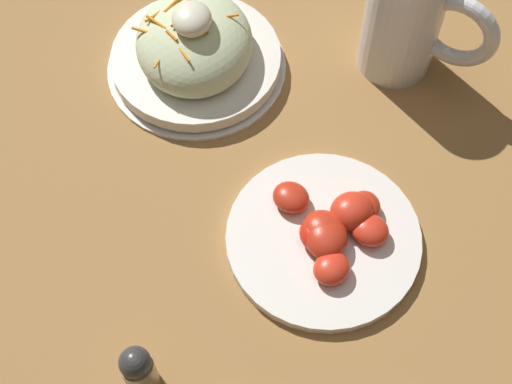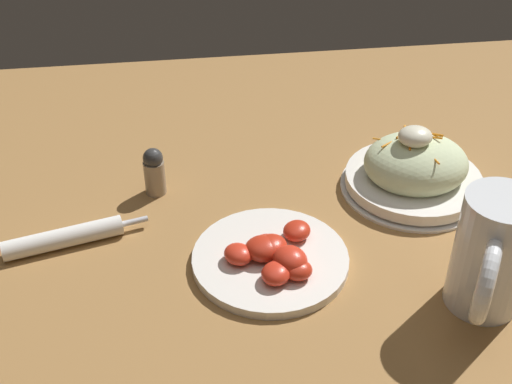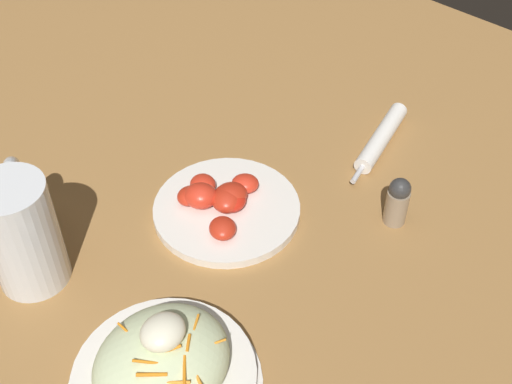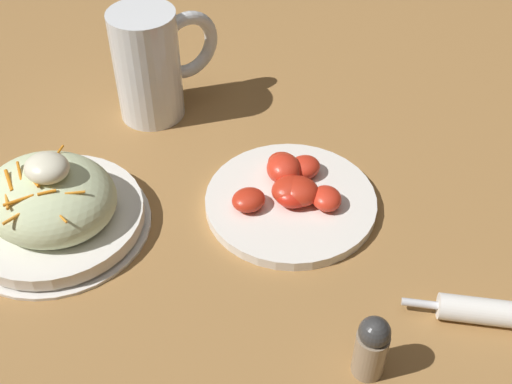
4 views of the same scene
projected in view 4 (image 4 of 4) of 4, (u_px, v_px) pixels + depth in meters
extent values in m
plane|color=#9E703D|center=(312.00, 166.00, 0.83)|extent=(1.43, 1.43, 0.00)
cylinder|color=white|center=(57.00, 224.00, 0.75)|extent=(0.21, 0.21, 0.01)
cylinder|color=white|center=(55.00, 217.00, 0.74)|extent=(0.20, 0.20, 0.02)
ellipsoid|color=beige|center=(50.00, 198.00, 0.72)|extent=(0.15, 0.13, 0.08)
cylinder|color=orange|center=(9.00, 180.00, 0.69)|extent=(0.03, 0.02, 0.01)
cylinder|color=orange|center=(19.00, 200.00, 0.67)|extent=(0.02, 0.03, 0.01)
cylinder|color=orange|center=(56.00, 174.00, 0.69)|extent=(0.01, 0.03, 0.01)
cylinder|color=orange|center=(16.00, 216.00, 0.67)|extent=(0.01, 0.03, 0.00)
cylinder|color=orange|center=(35.00, 183.00, 0.68)|extent=(0.02, 0.01, 0.01)
cylinder|color=orange|center=(58.00, 152.00, 0.73)|extent=(0.00, 0.02, 0.01)
cylinder|color=orange|center=(75.00, 193.00, 0.68)|extent=(0.02, 0.01, 0.00)
cylinder|color=orange|center=(20.00, 173.00, 0.69)|extent=(0.02, 0.02, 0.01)
cylinder|color=orange|center=(62.00, 217.00, 0.67)|extent=(0.02, 0.01, 0.00)
cylinder|color=orange|center=(7.00, 202.00, 0.67)|extent=(0.02, 0.02, 0.00)
cylinder|color=orange|center=(47.00, 192.00, 0.68)|extent=(0.02, 0.01, 0.00)
ellipsoid|color=#EFEACC|center=(47.00, 168.00, 0.69)|extent=(0.05, 0.04, 0.03)
cylinder|color=white|center=(147.00, 66.00, 0.86)|extent=(0.09, 0.09, 0.15)
cylinder|color=orange|center=(150.00, 87.00, 0.88)|extent=(0.08, 0.08, 0.08)
cylinder|color=white|center=(146.00, 56.00, 0.85)|extent=(0.08, 0.08, 0.01)
torus|color=white|center=(187.00, 45.00, 0.88)|extent=(0.07, 0.09, 0.10)
cylinder|color=silver|center=(420.00, 304.00, 0.66)|extent=(0.04, 0.02, 0.01)
cylinder|color=white|center=(287.00, 201.00, 0.77)|extent=(0.20, 0.20, 0.01)
ellipsoid|color=red|center=(299.00, 191.00, 0.76)|extent=(0.05, 0.05, 0.03)
ellipsoid|color=red|center=(326.00, 198.00, 0.75)|extent=(0.05, 0.05, 0.02)
ellipsoid|color=red|center=(288.00, 189.00, 0.76)|extent=(0.06, 0.06, 0.03)
ellipsoid|color=red|center=(304.00, 167.00, 0.79)|extent=(0.05, 0.05, 0.02)
ellipsoid|color=red|center=(249.00, 200.00, 0.75)|extent=(0.05, 0.05, 0.02)
ellipsoid|color=red|center=(283.00, 163.00, 0.80)|extent=(0.04, 0.03, 0.02)
ellipsoid|color=red|center=(295.00, 193.00, 0.76)|extent=(0.06, 0.06, 0.02)
ellipsoid|color=red|center=(284.00, 169.00, 0.78)|extent=(0.06, 0.06, 0.03)
cylinder|color=gray|center=(370.00, 353.00, 0.60)|extent=(0.03, 0.03, 0.05)
sphere|color=#333333|center=(375.00, 332.00, 0.58)|extent=(0.03, 0.03, 0.03)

